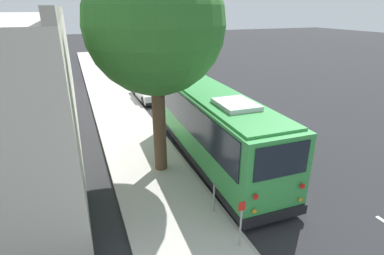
# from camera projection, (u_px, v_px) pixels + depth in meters

# --- Properties ---
(ground_plane) EXTENTS (160.00, 160.00, 0.00)m
(ground_plane) POSITION_uv_depth(u_px,v_px,m) (214.00, 156.00, 14.59)
(ground_plane) COLOR #28282B
(sidewalk_slab) EXTENTS (80.00, 3.26, 0.15)m
(sidewalk_slab) POSITION_uv_depth(u_px,v_px,m) (148.00, 167.00, 13.42)
(sidewalk_slab) COLOR beige
(sidewalk_slab) RESTS_ON ground
(curb_strip) EXTENTS (80.00, 0.14, 0.15)m
(curb_strip) POSITION_uv_depth(u_px,v_px,m) (183.00, 161.00, 14.01)
(curb_strip) COLOR #AAA69D
(curb_strip) RESTS_ON ground
(shuttle_bus) EXTENTS (9.70, 2.71, 3.42)m
(shuttle_bus) POSITION_uv_depth(u_px,v_px,m) (216.00, 126.00, 13.34)
(shuttle_bus) COLOR green
(shuttle_bus) RESTS_ON ground
(parked_sedan_white) EXTENTS (4.56, 1.89, 1.32)m
(parked_sedan_white) POSITION_uv_depth(u_px,v_px,m) (149.00, 92.00, 23.46)
(parked_sedan_white) COLOR silver
(parked_sedan_white) RESTS_ON ground
(parked_sedan_black) EXTENTS (4.37, 2.08, 1.33)m
(parked_sedan_black) POSITION_uv_depth(u_px,v_px,m) (131.00, 74.00, 29.80)
(parked_sedan_black) COLOR black
(parked_sedan_black) RESTS_ON ground
(parked_sedan_navy) EXTENTS (4.39, 1.75, 1.32)m
(parked_sedan_navy) POSITION_uv_depth(u_px,v_px,m) (121.00, 64.00, 35.14)
(parked_sedan_navy) COLOR #19234C
(parked_sedan_navy) RESTS_ON ground
(parked_sedan_blue) EXTENTS (4.39, 1.74, 1.32)m
(parked_sedan_blue) POSITION_uv_depth(u_px,v_px,m) (112.00, 57.00, 40.26)
(parked_sedan_blue) COLOR navy
(parked_sedan_blue) RESTS_ON ground
(parked_sedan_gray) EXTENTS (4.50, 2.01, 1.30)m
(parked_sedan_gray) POSITION_uv_depth(u_px,v_px,m) (107.00, 50.00, 46.51)
(parked_sedan_gray) COLOR slate
(parked_sedan_gray) RESTS_ON ground
(street_tree) EXTENTS (5.24, 5.24, 9.39)m
(street_tree) POSITION_uv_depth(u_px,v_px,m) (154.00, 15.00, 11.00)
(street_tree) COLOR brown
(street_tree) RESTS_ON sidewalk_slab
(sign_post_near) EXTENTS (0.06, 0.22, 1.56)m
(sign_post_near) POSITION_uv_depth(u_px,v_px,m) (241.00, 224.00, 8.58)
(sign_post_near) COLOR gray
(sign_post_near) RESTS_ON sidewalk_slab
(sign_post_far) EXTENTS (0.06, 0.06, 1.06)m
(sign_post_far) POSITION_uv_depth(u_px,v_px,m) (214.00, 198.00, 10.21)
(sign_post_far) COLOR gray
(sign_post_far) RESTS_ON sidewalk_slab
(building_backdrop) EXTENTS (23.47, 6.67, 6.77)m
(building_backdrop) POSITION_uv_depth(u_px,v_px,m) (6.00, 77.00, 16.31)
(building_backdrop) COLOR beige
(building_backdrop) RESTS_ON ground
(lane_stripe_mid) EXTENTS (2.40, 0.14, 0.01)m
(lane_stripe_mid) POSITION_uv_depth(u_px,v_px,m) (287.00, 157.00, 14.52)
(lane_stripe_mid) COLOR silver
(lane_stripe_mid) RESTS_ON ground
(lane_stripe_ahead) EXTENTS (2.40, 0.14, 0.01)m
(lane_stripe_ahead) POSITION_uv_depth(u_px,v_px,m) (229.00, 118.00, 19.69)
(lane_stripe_ahead) COLOR silver
(lane_stripe_ahead) RESTS_ON ground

